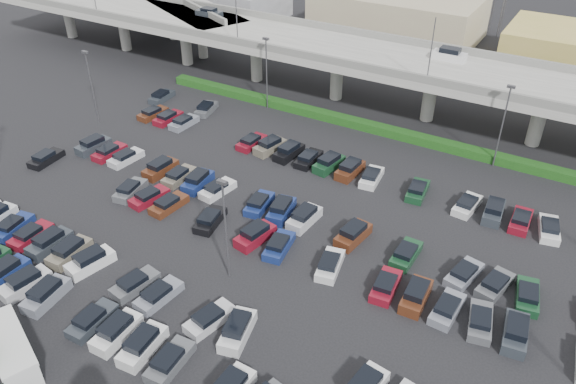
{
  "coord_description": "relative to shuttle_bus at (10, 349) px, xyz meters",
  "views": [
    {
      "loc": [
        24.01,
        -38.34,
        34.74
      ],
      "look_at": [
        -0.84,
        4.03,
        2.0
      ],
      "focal_mm": 35.0,
      "sensor_mm": 36.0,
      "label": 1
    }
  ],
  "objects": [
    {
      "name": "overpass",
      "position": [
        8.46,
        56.22,
        5.68
      ],
      "size": [
        150.0,
        13.0,
        15.8
      ],
      "color": "gray",
      "rests_on": "ground"
    },
    {
      "name": "hedge",
      "position": [
        8.67,
        49.21,
        -0.74
      ],
      "size": [
        66.0,
        1.6,
        1.1
      ],
      "primitive_type": "cube",
      "color": "#113810",
      "rests_on": "ground"
    },
    {
      "name": "distant_buildings",
      "position": [
        21.05,
        86.03,
        2.46
      ],
      "size": [
        138.0,
        24.0,
        9.0
      ],
      "color": "gray",
      "rests_on": "ground"
    },
    {
      "name": "parked_cars",
      "position": [
        7.46,
        20.19,
        -0.66
      ],
      "size": [
        63.12,
        41.67,
        1.67
      ],
      "color": "slate",
      "rests_on": "ground"
    },
    {
      "name": "ground",
      "position": [
        8.67,
        24.21,
        -1.29
      ],
      "size": [
        280.0,
        280.0,
        0.0
      ],
      "primitive_type": "plane",
      "color": "black"
    },
    {
      "name": "shuttle_bus",
      "position": [
        0.0,
        0.0,
        0.0
      ],
      "size": [
        7.76,
        5.16,
        2.36
      ],
      "color": "silver",
      "rests_on": "ground"
    },
    {
      "name": "light_poles",
      "position": [
        4.55,
        26.21,
        4.95
      ],
      "size": [
        66.9,
        48.38,
        10.3
      ],
      "color": "#4E4D52",
      "rests_on": "ground"
    }
  ]
}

